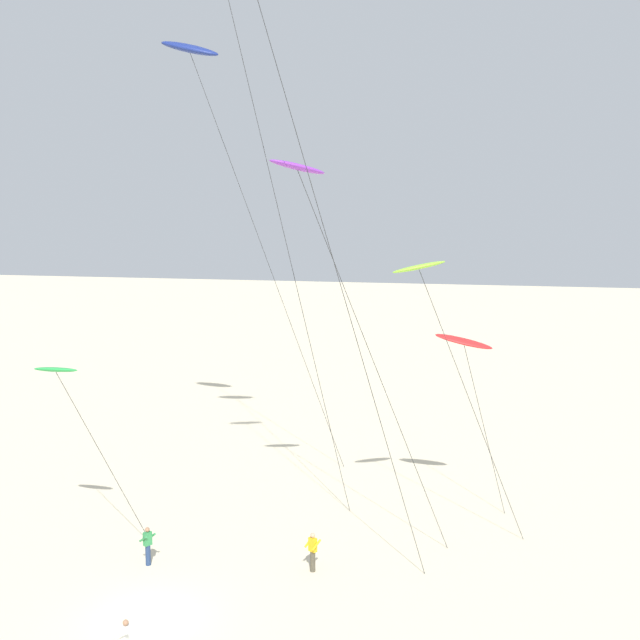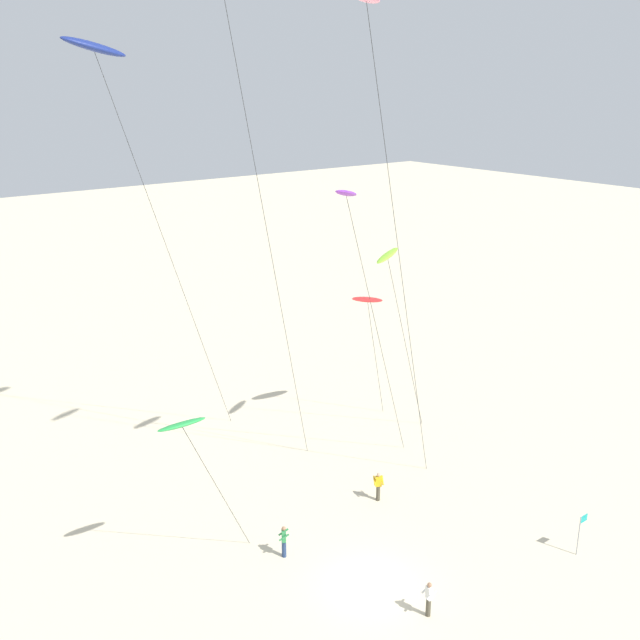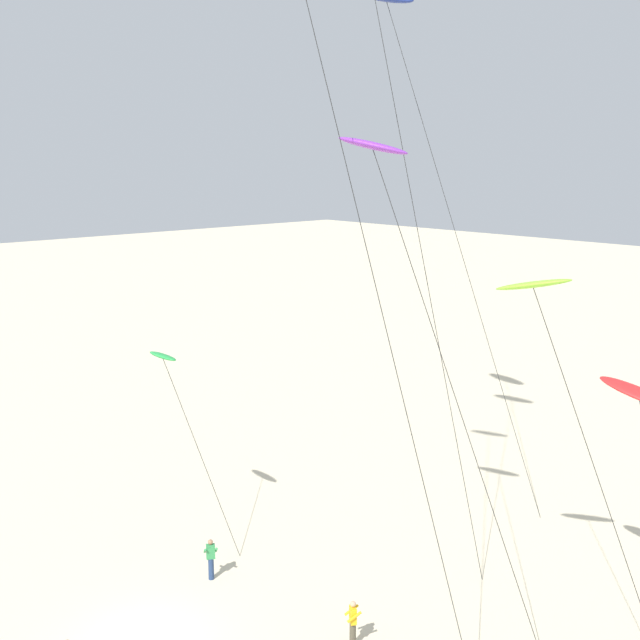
{
  "view_description": "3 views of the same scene",
  "coord_description": "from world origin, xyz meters",
  "px_view_note": "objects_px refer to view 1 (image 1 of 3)",
  "views": [
    {
      "loc": [
        12.13,
        -25.22,
        15.03
      ],
      "look_at": [
        4.9,
        7.29,
        10.24
      ],
      "focal_mm": 44.48,
      "sensor_mm": 36.0,
      "label": 1
    },
    {
      "loc": [
        -18.81,
        -20.62,
        21.88
      ],
      "look_at": [
        4.92,
        10.02,
        9.13
      ],
      "focal_mm": 41.09,
      "sensor_mm": 36.0,
      "label": 2
    },
    {
      "loc": [
        22.67,
        -12.6,
        16.36
      ],
      "look_at": [
        -0.32,
        8.52,
        10.01
      ],
      "focal_mm": 45.83,
      "sensor_mm": 36.0,
      "label": 3
    }
  ],
  "objects_px": {
    "kite_lime": "(420,271)",
    "kite_flyer_nearest": "(148,545)",
    "kite_red": "(464,342)",
    "kite_navy": "(191,51)",
    "kite_purple": "(299,173)",
    "kite_green": "(56,371)",
    "kite_flyer_furthest": "(313,551)"
  },
  "relations": [
    {
      "from": "kite_lime",
      "to": "kite_flyer_nearest",
      "type": "height_order",
      "value": "kite_lime"
    },
    {
      "from": "kite_red",
      "to": "kite_flyer_nearest",
      "type": "xyz_separation_m",
      "value": [
        -12.6,
        -8.51,
        -7.7
      ]
    },
    {
      "from": "kite_navy",
      "to": "kite_purple",
      "type": "relative_size",
      "value": 1.41
    },
    {
      "from": "kite_lime",
      "to": "kite_green",
      "type": "xyz_separation_m",
      "value": [
        -15.25,
        -3.9,
        -4.32
      ]
    },
    {
      "from": "kite_navy",
      "to": "kite_green",
      "type": "bearing_deg",
      "value": -100.52
    },
    {
      "from": "kite_red",
      "to": "kite_flyer_furthest",
      "type": "height_order",
      "value": "kite_red"
    },
    {
      "from": "kite_purple",
      "to": "kite_flyer_nearest",
      "type": "xyz_separation_m",
      "value": [
        -5.98,
        -2.72,
        -15.51
      ]
    },
    {
      "from": "kite_red",
      "to": "kite_flyer_nearest",
      "type": "bearing_deg",
      "value": -145.96
    },
    {
      "from": "kite_navy",
      "to": "kite_flyer_nearest",
      "type": "distance_m",
      "value": 25.57
    },
    {
      "from": "kite_green",
      "to": "kite_lime",
      "type": "bearing_deg",
      "value": 14.34
    },
    {
      "from": "kite_navy",
      "to": "kite_flyer_furthest",
      "type": "xyz_separation_m",
      "value": [
        9.29,
        -11.19,
        -22.39
      ]
    },
    {
      "from": "kite_red",
      "to": "kite_lime",
      "type": "distance_m",
      "value": 5.51
    },
    {
      "from": "kite_navy",
      "to": "kite_purple",
      "type": "xyz_separation_m",
      "value": [
        8.34,
        -9.41,
        -6.88
      ]
    },
    {
      "from": "kite_green",
      "to": "kite_purple",
      "type": "bearing_deg",
      "value": 9.72
    },
    {
      "from": "kite_lime",
      "to": "kite_navy",
      "type": "height_order",
      "value": "kite_navy"
    },
    {
      "from": "kite_lime",
      "to": "kite_flyer_nearest",
      "type": "xyz_separation_m",
      "value": [
        -10.8,
        -4.83,
        -11.39
      ]
    },
    {
      "from": "kite_navy",
      "to": "kite_flyer_furthest",
      "type": "bearing_deg",
      "value": -50.3
    },
    {
      "from": "kite_purple",
      "to": "kite_flyer_furthest",
      "type": "relative_size",
      "value": 10.21
    },
    {
      "from": "kite_red",
      "to": "kite_navy",
      "type": "bearing_deg",
      "value": 166.41
    },
    {
      "from": "kite_green",
      "to": "kite_flyer_nearest",
      "type": "xyz_separation_m",
      "value": [
        4.45,
        -0.94,
        -7.07
      ]
    },
    {
      "from": "kite_navy",
      "to": "kite_red",
      "type": "bearing_deg",
      "value": -13.59
    },
    {
      "from": "kite_flyer_furthest",
      "to": "kite_purple",
      "type": "bearing_deg",
      "value": 118.04
    },
    {
      "from": "kite_purple",
      "to": "kite_flyer_furthest",
      "type": "distance_m",
      "value": 15.64
    },
    {
      "from": "kite_lime",
      "to": "kite_navy",
      "type": "xyz_separation_m",
      "value": [
        -13.17,
        7.3,
        11.0
      ]
    },
    {
      "from": "kite_red",
      "to": "kite_purple",
      "type": "bearing_deg",
      "value": -138.84
    },
    {
      "from": "kite_navy",
      "to": "kite_flyer_nearest",
      "type": "xyz_separation_m",
      "value": [
        2.37,
        -12.13,
        -22.39
      ]
    },
    {
      "from": "kite_red",
      "to": "kite_purple",
      "type": "distance_m",
      "value": 11.76
    },
    {
      "from": "kite_navy",
      "to": "kite_flyer_furthest",
      "type": "height_order",
      "value": "kite_navy"
    },
    {
      "from": "kite_purple",
      "to": "kite_flyer_furthest",
      "type": "height_order",
      "value": "kite_purple"
    },
    {
      "from": "kite_lime",
      "to": "kite_purple",
      "type": "bearing_deg",
      "value": -156.36
    },
    {
      "from": "kite_purple",
      "to": "kite_navy",
      "type": "bearing_deg",
      "value": 131.57
    },
    {
      "from": "kite_green",
      "to": "kite_flyer_furthest",
      "type": "distance_m",
      "value": 13.39
    }
  ]
}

